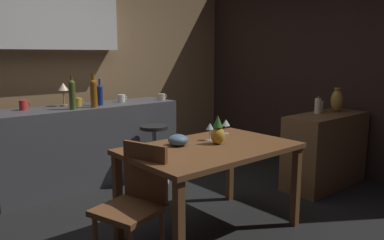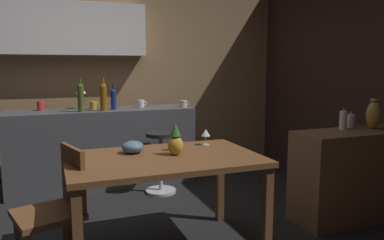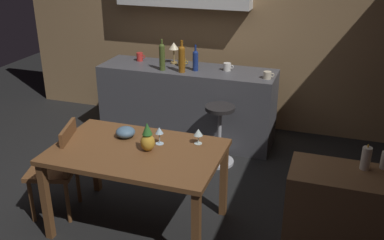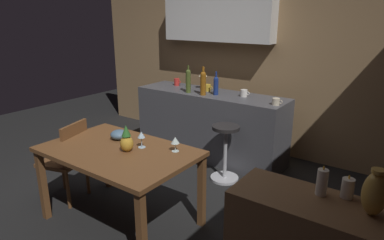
% 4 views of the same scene
% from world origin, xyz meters
% --- Properties ---
extents(ground_plane, '(9.00, 9.00, 0.00)m').
position_xyz_m(ground_plane, '(0.00, 0.00, 0.00)').
color(ground_plane, black).
extents(wall_kitchen_back, '(5.20, 0.33, 2.60)m').
position_xyz_m(wall_kitchen_back, '(-0.06, 2.08, 1.41)').
color(wall_kitchen_back, '#9E7A51').
rests_on(wall_kitchen_back, ground_plane).
extents(dining_table, '(1.39, 0.88, 0.74)m').
position_xyz_m(dining_table, '(0.12, -0.39, 0.66)').
color(dining_table, brown).
rests_on(dining_table, ground_plane).
extents(kitchen_counter, '(2.10, 0.60, 0.90)m').
position_xyz_m(kitchen_counter, '(-0.08, 1.44, 0.45)').
color(kitchen_counter, '#4C4C51').
rests_on(kitchen_counter, ground_plane).
extents(sideboard_cabinet, '(1.10, 0.44, 0.82)m').
position_xyz_m(sideboard_cabinet, '(1.90, -0.40, 0.41)').
color(sideboard_cabinet, brown).
rests_on(sideboard_cabinet, ground_plane).
extents(chair_near_window, '(0.50, 0.50, 0.86)m').
position_xyz_m(chair_near_window, '(-0.63, -0.43, 0.47)').
color(chair_near_window, brown).
rests_on(chair_near_window, ground_plane).
extents(bar_stool, '(0.34, 0.34, 0.68)m').
position_xyz_m(bar_stool, '(0.47, 0.92, 0.36)').
color(bar_stool, '#262323').
rests_on(bar_stool, ground_plane).
extents(wine_glass_left, '(0.08, 0.08, 0.13)m').
position_xyz_m(wine_glass_left, '(0.57, -0.13, 0.84)').
color(wine_glass_left, silver).
rests_on(wine_glass_left, dining_table).
extents(wine_glass_right, '(0.07, 0.07, 0.15)m').
position_xyz_m(wine_glass_right, '(0.26, -0.24, 0.85)').
color(wine_glass_right, silver).
rests_on(wine_glass_right, dining_table).
extents(pineapple_centerpiece, '(0.12, 0.12, 0.24)m').
position_xyz_m(pineapple_centerpiece, '(0.22, -0.38, 0.84)').
color(pineapple_centerpiece, gold).
rests_on(pineapple_centerpiece, dining_table).
extents(fruit_bowl, '(0.17, 0.17, 0.09)m').
position_xyz_m(fruit_bowl, '(-0.07, -0.21, 0.79)').
color(fruit_bowl, slate).
rests_on(fruit_bowl, dining_table).
extents(wine_bottle_cobalt, '(0.06, 0.06, 0.30)m').
position_xyz_m(wine_bottle_cobalt, '(0.05, 1.37, 1.03)').
color(wine_bottle_cobalt, navy).
rests_on(wine_bottle_cobalt, kitchen_counter).
extents(wine_bottle_amber, '(0.08, 0.08, 0.37)m').
position_xyz_m(wine_bottle_amber, '(-0.08, 1.26, 1.07)').
color(wine_bottle_amber, '#8C5114').
rests_on(wine_bottle_amber, kitchen_counter).
extents(wine_bottle_olive, '(0.07, 0.07, 0.36)m').
position_xyz_m(wine_bottle_olive, '(-0.32, 1.27, 1.07)').
color(wine_bottle_olive, '#475623').
rests_on(wine_bottle_olive, kitchen_counter).
extents(cup_mustard, '(0.12, 0.09, 0.09)m').
position_xyz_m(cup_mustard, '(-0.16, 1.50, 0.95)').
color(cup_mustard, gold).
rests_on(cup_mustard, kitchen_counter).
extents(cup_cream, '(0.12, 0.09, 0.08)m').
position_xyz_m(cup_cream, '(0.89, 1.33, 0.94)').
color(cup_cream, beige).
rests_on(cup_cream, kitchen_counter).
extents(cup_red, '(0.11, 0.08, 0.10)m').
position_xyz_m(cup_red, '(-0.74, 1.55, 0.95)').
color(cup_red, red).
rests_on(cup_red, kitchen_counter).
extents(cup_white, '(0.12, 0.09, 0.09)m').
position_xyz_m(cup_white, '(0.40, 1.49, 0.94)').
color(cup_white, white).
rests_on(cup_white, kitchen_counter).
extents(counter_lamp, '(0.12, 0.12, 0.26)m').
position_xyz_m(counter_lamp, '(-0.29, 1.57, 1.10)').
color(counter_lamp, '#A58447').
rests_on(counter_lamp, kitchen_counter).
extents(pillar_candle_short, '(0.07, 0.07, 0.20)m').
position_xyz_m(pillar_candle_short, '(1.86, -0.30, 0.91)').
color(pillar_candle_short, white).
rests_on(pillar_candle_short, sideboard_cabinet).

